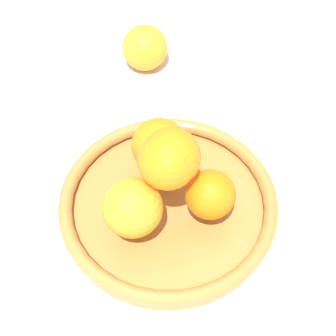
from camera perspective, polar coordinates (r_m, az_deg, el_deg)
The scene contains 5 objects.
ground_plane at distance 0.85m, azimuth 0.00°, elevation -4.58°, with size 4.00×4.00×0.00m, color silver.
fruit_bowl at distance 0.83m, azimuth 0.00°, elevation -3.82°, with size 0.32×0.32×0.04m.
orange_pile at distance 0.76m, azimuth -0.33°, elevation -0.40°, with size 0.18×0.18×0.14m.
stray_orange at distance 1.04m, azimuth -2.38°, elevation 12.11°, with size 0.08×0.08×0.08m, color orange.
drinking_glass at distance 0.97m, azimuth 12.09°, elevation 8.14°, with size 0.08×0.08×0.10m, color white.
Camera 1 is at (0.40, -0.22, 0.72)m, focal length 60.00 mm.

